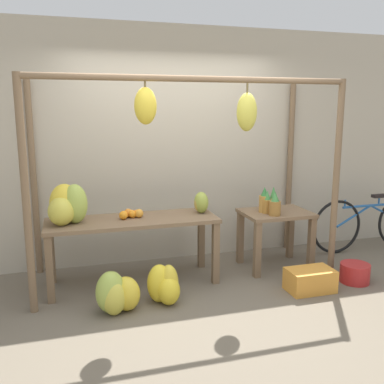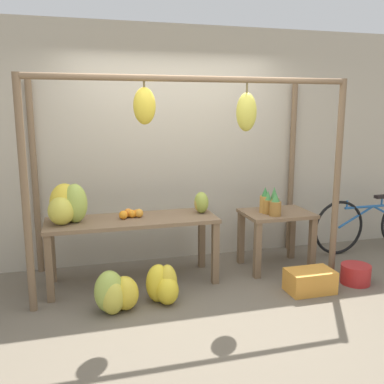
{
  "view_description": "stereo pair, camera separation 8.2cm",
  "coord_description": "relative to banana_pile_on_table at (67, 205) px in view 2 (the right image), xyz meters",
  "views": [
    {
      "loc": [
        -1.21,
        -3.58,
        1.84
      ],
      "look_at": [
        0.07,
        0.75,
        0.96
      ],
      "focal_mm": 40.0,
      "sensor_mm": 36.0,
      "label": 1
    },
    {
      "loc": [
        -1.13,
        -3.6,
        1.84
      ],
      "look_at": [
        0.07,
        0.75,
        0.96
      ],
      "focal_mm": 40.0,
      "sensor_mm": 36.0,
      "label": 2
    }
  ],
  "objects": [
    {
      "name": "display_table_side",
      "position": [
        2.32,
        0.01,
        -0.38
      ],
      "size": [
        0.78,
        0.58,
        0.67
      ],
      "color": "brown",
      "rests_on": "ground_plane"
    },
    {
      "name": "orange_pile",
      "position": [
        0.65,
        0.04,
        -0.14
      ],
      "size": [
        0.26,
        0.17,
        0.09
      ],
      "color": "orange",
      "rests_on": "display_table_main"
    },
    {
      "name": "shop_wall_back",
      "position": [
        1.23,
        0.69,
        0.51
      ],
      "size": [
        8.0,
        0.08,
        2.8
      ],
      "color": "#B2A893",
      "rests_on": "ground_plane"
    },
    {
      "name": "banana_pile_ground_left",
      "position": [
        0.39,
        -0.62,
        -0.72
      ],
      "size": [
        0.51,
        0.37,
        0.39
      ],
      "color": "gold",
      "rests_on": "ground_plane"
    },
    {
      "name": "blue_bucket",
      "position": [
        2.94,
        -0.65,
        -0.79
      ],
      "size": [
        0.31,
        0.31,
        0.2
      ],
      "color": "#AD2323",
      "rests_on": "ground_plane"
    },
    {
      "name": "ground_plane",
      "position": [
        1.23,
        -0.75,
        -0.89
      ],
      "size": [
        20.0,
        20.0,
        0.0
      ],
      "primitive_type": "plane",
      "color": "#665B4C"
    },
    {
      "name": "pineapple_cluster",
      "position": [
        2.21,
        -0.03,
        -0.1
      ],
      "size": [
        0.24,
        0.3,
        0.29
      ],
      "color": "olive",
      "rests_on": "display_table_side"
    },
    {
      "name": "display_table_main",
      "position": [
        0.65,
        0.0,
        -0.29
      ],
      "size": [
        1.78,
        0.61,
        0.71
      ],
      "color": "brown",
      "rests_on": "ground_plane"
    },
    {
      "name": "stall_awning",
      "position": [
        1.24,
        -0.14,
        0.58
      ],
      "size": [
        3.22,
        1.13,
        2.15
      ],
      "color": "brown",
      "rests_on": "ground_plane"
    },
    {
      "name": "parked_bicycle",
      "position": [
        3.8,
        0.23,
        -0.53
      ],
      "size": [
        1.7,
        0.08,
        0.74
      ],
      "color": "black",
      "rests_on": "ground_plane"
    },
    {
      "name": "fruit_crate_white",
      "position": [
        2.35,
        -0.72,
        -0.78
      ],
      "size": [
        0.47,
        0.29,
        0.23
      ],
      "color": "orange",
      "rests_on": "ground_plane"
    },
    {
      "name": "banana_pile_ground_right",
      "position": [
        0.87,
        -0.54,
        -0.73
      ],
      "size": [
        0.37,
        0.42,
        0.38
      ],
      "color": "gold",
      "rests_on": "ground_plane"
    },
    {
      "name": "banana_pile_on_table",
      "position": [
        0.0,
        0.0,
        0.0
      ],
      "size": [
        0.45,
        0.45,
        0.4
      ],
      "color": "#9EB247",
      "rests_on": "display_table_main"
    },
    {
      "name": "papaya_pile",
      "position": [
        1.42,
        0.05,
        -0.07
      ],
      "size": [
        0.23,
        0.23,
        0.24
      ],
      "color": "#B2993D",
      "rests_on": "display_table_main"
    }
  ]
}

